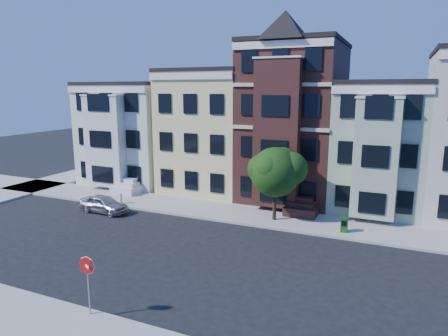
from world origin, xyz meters
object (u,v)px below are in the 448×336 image
at_px(parked_car, 104,204).
at_px(fire_hydrant, 121,199).
at_px(newspaper_box, 344,225).
at_px(street_tree, 275,175).
at_px(stop_sign, 88,282).

relative_size(parked_car, fire_hydrant, 5.95).
relative_size(newspaper_box, fire_hydrant, 1.48).
xyz_separation_m(street_tree, fire_hydrant, (-11.78, -1.01, -2.70)).
relative_size(newspaper_box, stop_sign, 0.34).
relative_size(street_tree, parked_car, 1.62).
bearing_deg(stop_sign, parked_car, 148.94).
height_order(newspaper_box, stop_sign, stop_sign).
bearing_deg(parked_car, stop_sign, -139.10).
height_order(parked_car, fire_hydrant, parked_car).
height_order(street_tree, stop_sign, street_tree).
distance_m(street_tree, newspaper_box, 5.27).
bearing_deg(stop_sign, street_tree, 97.74).
xyz_separation_m(street_tree, stop_sign, (-3.22, -13.85, -1.67)).
xyz_separation_m(parked_car, fire_hydrant, (-0.02, 1.95, -0.17)).
xyz_separation_m(parked_car, newspaper_box, (16.34, 2.41, -0.02)).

